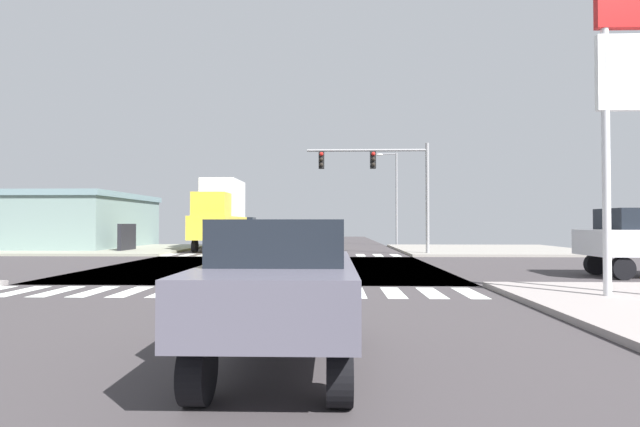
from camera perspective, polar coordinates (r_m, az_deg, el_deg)
The scene contains 13 objects.
ground at distance 20.12m, azimuth -6.10°, elevation -6.48°, with size 90.00×90.00×0.05m.
sidewalk_corner_ne at distance 33.54m, azimuth 19.54°, elevation -4.13°, with size 12.00×12.00×0.14m.
sidewalk_corner_nw at distance 35.54m, azimuth -24.68°, elevation -3.92°, with size 12.00×12.00×0.14m.
crosswalk_near at distance 13.02m, azimuth -11.52°, elevation -9.25°, with size 13.50×2.00×0.01m.
crosswalk_far at distance 27.37m, azimuth -4.59°, elevation -5.01°, with size 13.50×2.00×0.01m.
traffic_signal_mast at distance 27.43m, azimuth 7.22°, elevation 4.97°, with size 6.99×0.55×6.43m.
gas_station_sign at distance 13.77m, azimuth 33.34°, elevation 14.09°, with size 1.60×0.20×7.84m.
street_lamp at distance 39.64m, azimuth 8.84°, elevation 2.85°, with size 1.78×0.32×7.67m.
bank_building at distance 40.29m, azimuth -31.14°, elevation -0.79°, with size 16.20×10.87×3.96m.
sedan_nearside_1 at distance 6.33m, azimuth -4.42°, elevation -7.71°, with size 1.80×4.30×1.88m.
box_truck_farside_1 at distance 32.94m, azimuth -11.91°, elevation 0.12°, with size 2.40×7.20×4.85m.
pickup_queued_1 at distance 42.15m, azimuth -8.95°, elevation -1.90°, with size 2.00×5.10×2.35m.
sedan_middle_2 at distance 57.14m, azimuth -6.18°, elevation -1.89°, with size 1.80×4.30×1.88m.
Camera 1 is at (2.65, -19.86, 1.84)m, focal length 26.57 mm.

